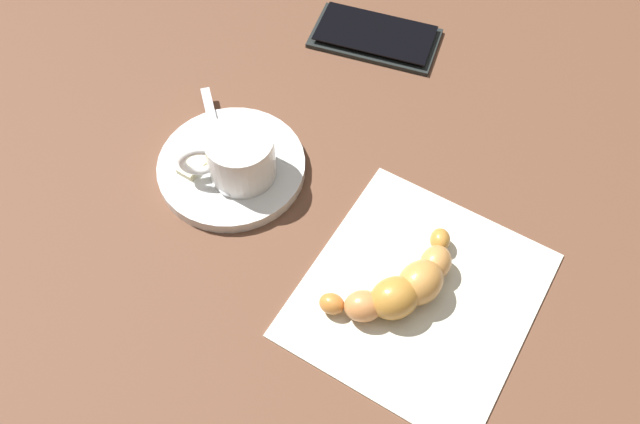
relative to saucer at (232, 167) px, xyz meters
The scene contains 8 objects.
ground_plane 0.12m from the saucer, ahead, with size 1.80×1.80×0.00m, color brown.
saucer is the anchor object (origin of this frame).
espresso_cup 0.03m from the saucer, ahead, with size 0.07×0.08×0.05m.
teaspoon 0.01m from the saucer, 165.69° to the right, with size 0.12×0.09×0.01m.
sugar_packet 0.03m from the saucer, 150.01° to the right, with size 0.06×0.02×0.01m, color beige.
napkin 0.21m from the saucer, ahead, with size 0.18×0.20×0.00m, color silver.
croissant 0.20m from the saucer, ahead, with size 0.08×0.13×0.04m.
cell_phone 0.23m from the saucer, 91.31° to the left, with size 0.15×0.12×0.01m.
Camera 1 is at (0.18, -0.22, 0.51)m, focal length 37.24 mm.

